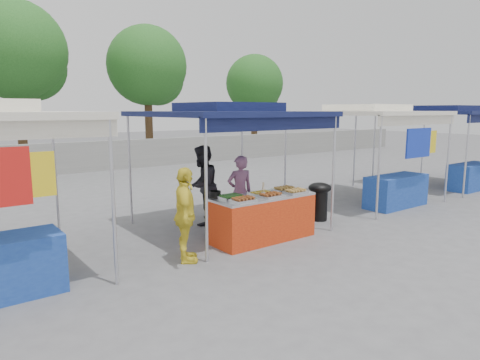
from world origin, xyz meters
TOP-DOWN VIEW (x-y plane):
  - ground_plane at (0.00, 0.00)m, footprint 80.00×80.00m
  - back_wall at (0.00, 11.00)m, footprint 40.00×0.25m
  - main_canopy at (0.00, 0.97)m, footprint 3.20×3.20m
  - neighbor_stall_right at (4.50, 0.57)m, footprint 3.20×3.20m
  - neighbor_stall_far at (8.50, 0.57)m, footprint 3.20×3.20m
  - tree_1 at (-1.50, 13.00)m, footprint 3.88×3.88m
  - tree_2 at (3.97, 12.86)m, footprint 3.70×3.67m
  - tree_3 at (10.52, 13.00)m, footprint 3.30×3.20m
  - vendor_table at (0.00, -0.10)m, footprint 2.00×0.80m
  - food_tray_fl at (-0.64, -0.34)m, footprint 0.42×0.30m
  - food_tray_fm at (-0.00, -0.34)m, footprint 0.42×0.30m
  - food_tray_fr at (0.62, -0.34)m, footprint 0.42×0.30m
  - food_tray_bl at (-0.64, 0.01)m, footprint 0.42×0.30m
  - food_tray_bm at (0.01, -0.02)m, footprint 0.42×0.30m
  - food_tray_br at (0.62, -0.02)m, footprint 0.42×0.30m
  - cooking_pot at (-0.82, 0.26)m, footprint 0.21×0.21m
  - skewer_cup at (-0.11, -0.25)m, footprint 0.08×0.08m
  - wok_burner at (1.93, 0.24)m, footprint 0.51×0.51m
  - crate_left at (-0.25, 0.65)m, footprint 0.45×0.31m
  - crate_right at (0.43, 0.48)m, footprint 0.53×0.37m
  - crate_stacked at (0.43, 0.48)m, footprint 0.51×0.36m
  - vendor_woman at (0.17, 0.83)m, footprint 0.62×0.48m
  - helper_man at (-0.30, 1.54)m, footprint 1.04×1.03m
  - customer_person at (-1.76, -0.28)m, footprint 0.75×0.97m

SIDE VIEW (x-z plane):
  - ground_plane at x=0.00m, z-range 0.00..0.00m
  - crate_left at x=-0.25m, z-range 0.00..0.27m
  - crate_right at x=0.43m, z-range 0.00..0.32m
  - vendor_table at x=0.00m, z-range 0.00..0.85m
  - crate_stacked at x=0.43m, z-range 0.32..0.63m
  - wok_burner at x=1.93m, z-range 0.08..0.93m
  - back_wall at x=0.00m, z-range 0.00..1.20m
  - vendor_woman at x=0.17m, z-range 0.00..1.51m
  - customer_person at x=-1.76m, z-range 0.00..1.54m
  - helper_man at x=-0.30m, z-range 0.00..1.70m
  - food_tray_fl at x=-0.64m, z-range 0.85..0.92m
  - food_tray_fm at x=0.00m, z-range 0.85..0.92m
  - food_tray_fr at x=0.62m, z-range 0.85..0.92m
  - food_tray_bl at x=-0.64m, z-range 0.85..0.92m
  - food_tray_bm at x=0.01m, z-range 0.85..0.92m
  - food_tray_br at x=0.62m, z-range 0.85..0.92m
  - skewer_cup at x=-0.11m, z-range 0.85..0.95m
  - cooking_pot at x=-0.82m, z-range 0.85..0.97m
  - neighbor_stall_right at x=4.50m, z-range 0.32..2.89m
  - neighbor_stall_far at x=8.50m, z-range 0.32..2.89m
  - main_canopy at x=0.00m, z-range 1.08..3.65m
  - tree_3 at x=10.52m, z-range 1.01..6.51m
  - tree_2 at x=3.97m, z-range 1.16..7.47m
  - tree_1 at x=-1.50m, z-range 1.23..7.90m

